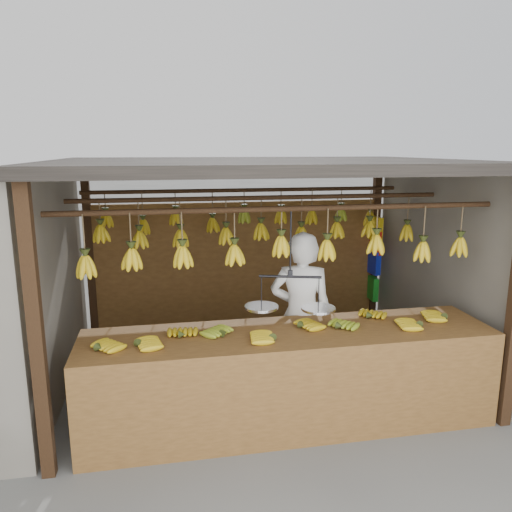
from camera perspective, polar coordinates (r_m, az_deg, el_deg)
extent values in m
plane|color=#5B5B57|center=(5.89, 0.56, -13.08)|extent=(80.00, 80.00, 0.00)
cube|color=black|center=(4.07, -23.80, -8.49)|extent=(0.10, 0.10, 2.30)
cube|color=black|center=(6.92, -18.45, 0.20)|extent=(0.10, 0.10, 2.30)
cube|color=black|center=(7.51, 13.40, 1.40)|extent=(0.10, 0.10, 2.30)
cube|color=black|center=(5.33, 0.62, 10.42)|extent=(4.30, 3.30, 0.10)
cylinder|color=black|center=(4.38, 3.21, 5.41)|extent=(4.00, 0.05, 0.05)
cylinder|color=black|center=(5.35, 0.61, 6.67)|extent=(4.00, 0.05, 0.05)
cylinder|color=black|center=(6.33, -1.20, 7.53)|extent=(4.00, 0.05, 0.05)
cube|color=brown|center=(6.99, -1.85, -1.15)|extent=(4.00, 0.06, 1.80)
cube|color=brown|center=(4.57, 3.87, -9.06)|extent=(3.73, 0.83, 0.08)
cube|color=brown|center=(4.38, 5.21, -15.98)|extent=(3.73, 0.04, 0.90)
cube|color=black|center=(4.36, -19.08, -17.44)|extent=(0.07, 0.07, 0.82)
cube|color=black|center=(5.17, 24.71, -13.02)|extent=(0.07, 0.07, 0.82)
cube|color=black|center=(5.00, -17.91, -13.35)|extent=(0.07, 0.07, 0.82)
cube|color=black|center=(5.72, 20.47, -10.20)|extent=(0.07, 0.07, 0.82)
ellipsoid|color=gold|center=(4.29, -17.49, -10.10)|extent=(0.30, 0.30, 0.06)
ellipsoid|color=gold|center=(4.28, -13.29, -9.88)|extent=(0.27, 0.23, 0.06)
ellipsoid|color=gold|center=(4.42, -8.45, -8.98)|extent=(0.20, 0.26, 0.06)
ellipsoid|color=#92A523|center=(4.42, -3.67, -8.84)|extent=(0.29, 0.30, 0.06)
ellipsoid|color=gold|center=(4.34, 1.88, -9.24)|extent=(0.26, 0.21, 0.06)
ellipsoid|color=gold|center=(4.60, 5.29, -8.01)|extent=(0.29, 0.26, 0.06)
ellipsoid|color=#92A523|center=(4.63, 9.55, -8.01)|extent=(0.30, 0.30, 0.06)
ellipsoid|color=gold|center=(4.97, 12.92, -6.75)|extent=(0.29, 0.30, 0.06)
ellipsoid|color=gold|center=(4.87, 18.05, -7.43)|extent=(0.26, 0.21, 0.06)
ellipsoid|color=gold|center=(5.17, 20.60, -6.48)|extent=(0.28, 0.24, 0.06)
ellipsoid|color=gold|center=(4.32, -18.85, -1.17)|extent=(0.16, 0.16, 0.28)
ellipsoid|color=gold|center=(4.30, -13.99, -0.34)|extent=(0.16, 0.16, 0.28)
ellipsoid|color=gold|center=(4.27, -8.37, -0.09)|extent=(0.16, 0.16, 0.28)
ellipsoid|color=gold|center=(4.39, -2.45, 0.14)|extent=(0.16, 0.16, 0.28)
ellipsoid|color=gold|center=(4.44, 2.91, 1.12)|extent=(0.16, 0.16, 0.28)
ellipsoid|color=gold|center=(4.52, 8.10, 0.68)|extent=(0.16, 0.16, 0.28)
ellipsoid|color=gold|center=(4.76, 13.55, 1.30)|extent=(0.16, 0.16, 0.28)
ellipsoid|color=gold|center=(4.89, 18.48, 0.49)|extent=(0.16, 0.16, 0.28)
ellipsoid|color=gold|center=(5.12, 22.23, 0.98)|extent=(0.16, 0.16, 0.28)
ellipsoid|color=gold|center=(5.37, -17.30, 2.47)|extent=(0.16, 0.16, 0.28)
ellipsoid|color=gold|center=(5.33, -13.15, 1.85)|extent=(0.16, 0.16, 0.28)
ellipsoid|color=gold|center=(5.31, -8.60, 2.01)|extent=(0.16, 0.16, 0.28)
ellipsoid|color=gold|center=(5.34, -3.42, 2.29)|extent=(0.16, 0.16, 0.28)
ellipsoid|color=gold|center=(5.42, 0.59, 2.81)|extent=(0.16, 0.16, 0.28)
ellipsoid|color=gold|center=(5.50, 5.18, 2.37)|extent=(0.16, 0.16, 0.28)
ellipsoid|color=gold|center=(5.64, 9.21, 2.94)|extent=(0.16, 0.16, 0.28)
ellipsoid|color=gold|center=(5.78, 12.82, 3.00)|extent=(0.16, 0.16, 0.28)
ellipsoid|color=gold|center=(5.99, 16.84, 2.55)|extent=(0.16, 0.16, 0.28)
ellipsoid|color=gold|center=(6.33, -16.75, 3.96)|extent=(0.16, 0.16, 0.28)
ellipsoid|color=gold|center=(6.28, -12.76, 3.24)|extent=(0.16, 0.16, 0.28)
ellipsoid|color=gold|center=(6.31, -9.14, 4.34)|extent=(0.16, 0.16, 0.28)
ellipsoid|color=gold|center=(6.36, -4.96, 3.54)|extent=(0.16, 0.16, 0.28)
ellipsoid|color=#92A523|center=(6.40, -1.36, 4.60)|extent=(0.16, 0.16, 0.28)
ellipsoid|color=gold|center=(6.46, 2.86, 4.54)|extent=(0.16, 0.16, 0.28)
ellipsoid|color=gold|center=(6.54, 6.38, 4.43)|extent=(0.16, 0.16, 0.28)
ellipsoid|color=#92A523|center=(6.73, 9.68, 4.73)|extent=(0.16, 0.16, 0.28)
ellipsoid|color=gold|center=(6.85, 12.87, 4.17)|extent=(0.16, 0.16, 0.28)
cylinder|color=black|center=(4.44, 3.98, 1.48)|extent=(0.02, 0.02, 0.62)
cylinder|color=black|center=(4.51, 3.92, -2.37)|extent=(0.55, 0.18, 0.02)
cylinder|color=silver|center=(4.61, 0.62, -5.92)|extent=(0.30, 0.30, 0.02)
cylinder|color=silver|center=(4.60, 7.12, -6.05)|extent=(0.30, 0.30, 0.02)
imported|color=white|center=(5.09, 5.16, -6.81)|extent=(0.73, 0.59, 1.73)
cube|color=yellow|center=(7.31, 13.54, 3.06)|extent=(0.08, 0.26, 0.34)
cube|color=red|center=(7.34, 13.46, 1.54)|extent=(0.08, 0.26, 0.34)
cube|color=#1426BF|center=(7.40, 13.35, -0.70)|extent=(0.08, 0.26, 0.34)
cube|color=#199926|center=(7.49, 13.20, -3.61)|extent=(0.08, 0.26, 0.34)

